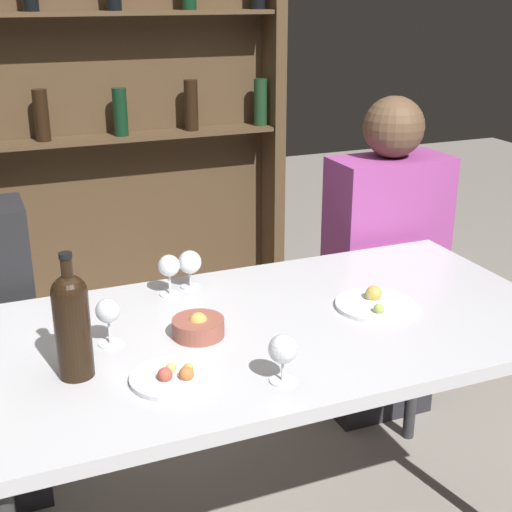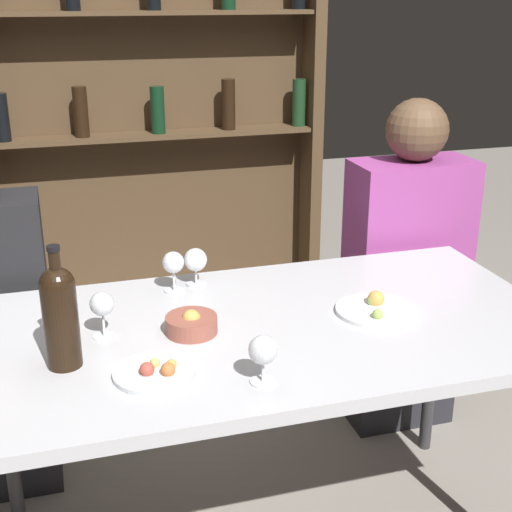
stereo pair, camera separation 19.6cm
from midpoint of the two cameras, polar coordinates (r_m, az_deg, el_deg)
name	(u,v)px [view 2 (the right image)]	position (r m, az deg, el deg)	size (l,w,h in m)	color
dining_table	(269,344)	(1.94, 3.95, -7.11)	(1.58, 0.83, 0.78)	silver
wine_rack_wall	(154,80)	(3.56, -6.55, 13.80)	(1.66, 0.21, 2.33)	#4C3823
wine_bottle	(60,313)	(1.69, -12.24, -4.53)	(0.08, 0.08, 0.30)	black
wine_glass_0	(102,306)	(1.83, -9.24, -4.04)	(0.06, 0.06, 0.12)	silver
wine_glass_1	(195,261)	(2.13, -2.25, -0.43)	(0.07, 0.07, 0.12)	silver
wine_glass_2	(263,351)	(1.61, 4.09, -7.71)	(0.07, 0.07, 0.12)	silver
wine_glass_3	(173,264)	(2.08, -3.97, -0.70)	(0.06, 0.06, 0.12)	silver
food_plate_0	(155,372)	(1.67, -4.72, -9.31)	(0.19, 0.19, 0.04)	silver
food_plate_1	(376,308)	(2.02, 12.33, -4.19)	(0.22, 0.22, 0.05)	white
snack_bowl	(191,324)	(1.85, -2.18, -5.52)	(0.14, 0.14, 0.06)	#995142
seated_person_right	(405,278)	(2.75, 13.87, -1.79)	(0.44, 0.22, 1.27)	#26262B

